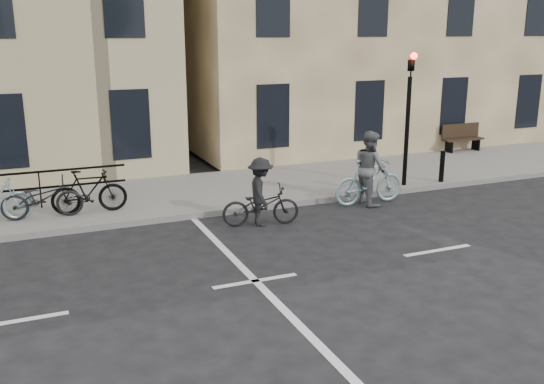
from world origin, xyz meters
name	(u,v)px	position (x,y,z in m)	size (l,w,h in m)	color
ground	(255,281)	(0.00, 0.00, 0.00)	(120.00, 120.00, 0.00)	black
sidewalk	(11,213)	(-4.00, 6.00, 0.07)	(46.00, 4.00, 0.15)	slate
traffic_light	(409,103)	(6.20, 4.34, 2.45)	(0.18, 0.30, 3.90)	black
bollard_east	(370,174)	(5.00, 4.25, 0.60)	(0.14, 0.14, 0.90)	black
bollard_west	(442,166)	(7.40, 4.25, 0.60)	(0.14, 0.14, 0.90)	black
bench	(462,136)	(11.00, 7.73, 0.67)	(1.60, 0.41, 0.97)	black
cyclist_grey	(370,175)	(4.54, 3.53, 0.77)	(1.98, 0.93, 1.91)	#84A4AD
cyclist_dark	(261,199)	(1.31, 2.98, 0.62)	(1.86, 1.12, 1.58)	black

